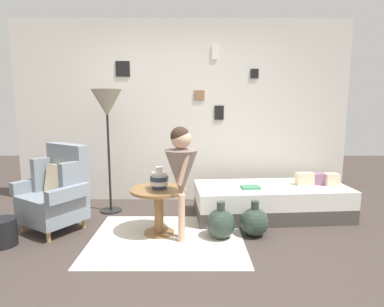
# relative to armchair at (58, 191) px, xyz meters

# --- Properties ---
(ground_plane) EXTENTS (12.00, 12.00, 0.00)m
(ground_plane) POSITION_rel_armchair_xyz_m (1.38, -0.77, -0.44)
(ground_plane) COLOR #423833
(gallery_wall) EXTENTS (4.80, 0.12, 2.60)m
(gallery_wall) POSITION_rel_armchair_xyz_m (1.38, 1.18, 0.86)
(gallery_wall) COLOR silver
(gallery_wall) RESTS_ON ground
(rug) EXTENTS (1.61, 1.34, 0.01)m
(rug) POSITION_rel_armchair_xyz_m (1.27, -0.31, -0.43)
(rug) COLOR silver
(rug) RESTS_ON ground
(armchair) EXTENTS (0.90, 0.85, 0.97)m
(armchair) POSITION_rel_armchair_xyz_m (0.00, 0.00, 0.00)
(armchair) COLOR tan
(armchair) RESTS_ON ground
(daybed) EXTENTS (1.96, 0.95, 0.40)m
(daybed) POSITION_rel_armchair_xyz_m (2.55, 0.41, -0.24)
(daybed) COLOR #4C4742
(daybed) RESTS_ON ground
(pillow_head) EXTENTS (0.20, 0.15, 0.15)m
(pillow_head) POSITION_rel_armchair_xyz_m (3.32, 0.44, 0.04)
(pillow_head) COLOR beige
(pillow_head) RESTS_ON daybed
(pillow_mid) EXTENTS (0.16, 0.12, 0.14)m
(pillow_mid) POSITION_rel_armchair_xyz_m (3.17, 0.47, 0.03)
(pillow_mid) COLOR gray
(pillow_mid) RESTS_ON daybed
(pillow_back) EXTENTS (0.23, 0.14, 0.16)m
(pillow_back) POSITION_rel_armchair_xyz_m (2.98, 0.46, 0.04)
(pillow_back) COLOR beige
(pillow_back) RESTS_ON daybed
(side_table) EXTENTS (0.61, 0.61, 0.52)m
(side_table) POSITION_rel_armchair_xyz_m (1.17, -0.16, -0.06)
(side_table) COLOR olive
(side_table) RESTS_ON ground
(vase_striped) EXTENTS (0.20, 0.20, 0.24)m
(vase_striped) POSITION_rel_armchair_xyz_m (1.18, -0.16, 0.17)
(vase_striped) COLOR #2D384C
(vase_striped) RESTS_ON side_table
(floor_lamp) EXTENTS (0.39, 0.39, 1.61)m
(floor_lamp) POSITION_rel_armchair_xyz_m (0.45, 0.60, 0.94)
(floor_lamp) COLOR black
(floor_lamp) RESTS_ON ground
(person_child) EXTENTS (0.34, 0.34, 1.21)m
(person_child) POSITION_rel_armchair_xyz_m (1.43, -0.33, 0.34)
(person_child) COLOR #D8AD8E
(person_child) RESTS_ON ground
(book_on_daybed) EXTENTS (0.24, 0.19, 0.03)m
(book_on_daybed) POSITION_rel_armchair_xyz_m (2.26, 0.27, -0.02)
(book_on_daybed) COLOR #3E8D60
(book_on_daybed) RESTS_ON daybed
(demijohn_near) EXTENTS (0.32, 0.32, 0.40)m
(demijohn_near) POSITION_rel_armchair_xyz_m (1.85, -0.28, -0.28)
(demijohn_near) COLOR #2D3D33
(demijohn_near) RESTS_ON ground
(demijohn_far) EXTENTS (0.31, 0.31, 0.39)m
(demijohn_far) POSITION_rel_armchair_xyz_m (2.22, -0.21, -0.28)
(demijohn_far) COLOR #2D3D33
(demijohn_far) RESTS_ON ground
(magazine_basket) EXTENTS (0.28, 0.28, 0.28)m
(magazine_basket) POSITION_rel_armchair_xyz_m (-0.39, -0.46, -0.30)
(magazine_basket) COLOR black
(magazine_basket) RESTS_ON ground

